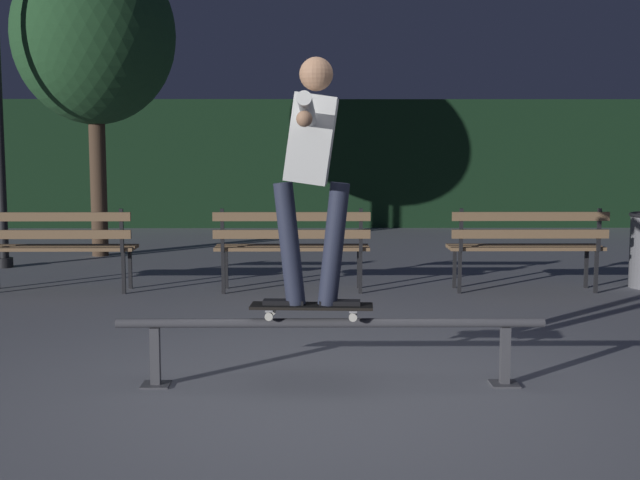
{
  "coord_description": "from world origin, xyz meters",
  "views": [
    {
      "loc": [
        -0.11,
        -5.19,
        1.57
      ],
      "look_at": [
        -0.06,
        1.01,
        0.85
      ],
      "focal_mm": 48.37,
      "sensor_mm": 36.0,
      "label": 1
    }
  ],
  "objects_px": {
    "grind_rail": "(330,333)",
    "park_bench_right_center": "(527,241)",
    "tree_far_left": "(94,36)",
    "park_bench_leftmost": "(56,241)",
    "park_bench_left_center": "(292,241)",
    "skateboarder": "(312,160)",
    "skateboard": "(312,307)"
  },
  "relations": [
    {
      "from": "grind_rail",
      "to": "park_bench_right_center",
      "type": "xyz_separation_m",
      "value": [
        2.1,
        3.41,
        0.2
      ]
    },
    {
      "from": "grind_rail",
      "to": "tree_far_left",
      "type": "height_order",
      "value": "tree_far_left"
    },
    {
      "from": "park_bench_leftmost",
      "to": "tree_far_left",
      "type": "relative_size",
      "value": 0.39
    },
    {
      "from": "tree_far_left",
      "to": "park_bench_left_center",
      "type": "bearing_deg",
      "value": -46.84
    },
    {
      "from": "skateboarder",
      "to": "park_bench_left_center",
      "type": "distance_m",
      "value": 3.54
    },
    {
      "from": "skateboard",
      "to": "tree_far_left",
      "type": "xyz_separation_m",
      "value": [
        -2.89,
        6.27,
        2.43
      ]
    },
    {
      "from": "grind_rail",
      "to": "park_bench_right_center",
      "type": "relative_size",
      "value": 1.71
    },
    {
      "from": "grind_rail",
      "to": "park_bench_left_center",
      "type": "distance_m",
      "value": 3.43
    },
    {
      "from": "grind_rail",
      "to": "tree_far_left",
      "type": "distance_m",
      "value": 7.43
    },
    {
      "from": "grind_rail",
      "to": "park_bench_left_center",
      "type": "bearing_deg",
      "value": 95.49
    },
    {
      "from": "park_bench_left_center",
      "to": "park_bench_right_center",
      "type": "bearing_deg",
      "value": 0.0
    },
    {
      "from": "skateboard",
      "to": "park_bench_leftmost",
      "type": "xyz_separation_m",
      "value": [
        -2.64,
        3.41,
        0.02
      ]
    },
    {
      "from": "skateboard",
      "to": "park_bench_right_center",
      "type": "height_order",
      "value": "park_bench_right_center"
    },
    {
      "from": "park_bench_right_center",
      "to": "tree_far_left",
      "type": "xyz_separation_m",
      "value": [
        -5.11,
        2.86,
        2.4
      ]
    },
    {
      "from": "grind_rail",
      "to": "park_bench_leftmost",
      "type": "distance_m",
      "value": 4.39
    },
    {
      "from": "park_bench_left_center",
      "to": "tree_far_left",
      "type": "bearing_deg",
      "value": 133.16
    },
    {
      "from": "park_bench_leftmost",
      "to": "tree_far_left",
      "type": "xyz_separation_m",
      "value": [
        -0.26,
        2.86,
        2.4
      ]
    },
    {
      "from": "skateboard",
      "to": "park_bench_leftmost",
      "type": "relative_size",
      "value": 0.49
    },
    {
      "from": "skateboarder",
      "to": "park_bench_right_center",
      "type": "height_order",
      "value": "skateboarder"
    },
    {
      "from": "grind_rail",
      "to": "skateboarder",
      "type": "relative_size",
      "value": 1.76
    },
    {
      "from": "park_bench_leftmost",
      "to": "park_bench_left_center",
      "type": "bearing_deg",
      "value": 0.0
    },
    {
      "from": "grind_rail",
      "to": "skateboard",
      "type": "xyz_separation_m",
      "value": [
        -0.12,
        0.0,
        0.17
      ]
    },
    {
      "from": "park_bench_right_center",
      "to": "skateboard",
      "type": "bearing_deg",
      "value": -123.1
    },
    {
      "from": "skateboard",
      "to": "park_bench_leftmost",
      "type": "distance_m",
      "value": 4.31
    },
    {
      "from": "skateboarder",
      "to": "park_bench_right_center",
      "type": "xyz_separation_m",
      "value": [
        2.22,
        3.41,
        -0.91
      ]
    },
    {
      "from": "skateboard",
      "to": "park_bench_left_center",
      "type": "xyz_separation_m",
      "value": [
        -0.21,
        3.41,
        0.02
      ]
    },
    {
      "from": "grind_rail",
      "to": "park_bench_left_center",
      "type": "height_order",
      "value": "park_bench_left_center"
    },
    {
      "from": "skateboard",
      "to": "tree_far_left",
      "type": "bearing_deg",
      "value": 114.75
    },
    {
      "from": "skateboard",
      "to": "tree_far_left",
      "type": "relative_size",
      "value": 0.19
    },
    {
      "from": "skateboard",
      "to": "skateboarder",
      "type": "relative_size",
      "value": 0.51
    },
    {
      "from": "grind_rail",
      "to": "skateboard",
      "type": "height_order",
      "value": "skateboard"
    },
    {
      "from": "skateboarder",
      "to": "tree_far_left",
      "type": "height_order",
      "value": "tree_far_left"
    }
  ]
}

